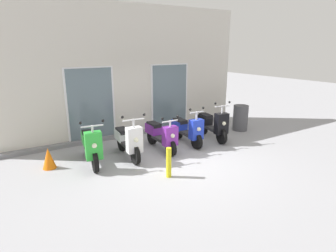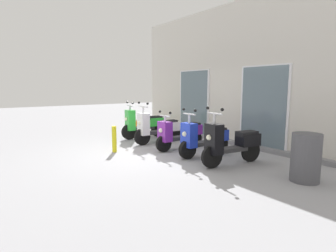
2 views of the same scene
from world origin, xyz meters
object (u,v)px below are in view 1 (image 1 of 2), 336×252
(scooter_green, at_px, (91,146))
(traffic_cone, at_px, (49,158))
(scooter_white, at_px, (128,140))
(scooter_black, at_px, (213,124))
(scooter_purple, at_px, (161,135))
(scooter_blue, at_px, (187,130))
(curb_bollard, at_px, (169,163))
(trash_bin, at_px, (240,118))

(scooter_green, height_order, traffic_cone, scooter_green)
(scooter_white, distance_m, scooter_black, 2.92)
(scooter_black, bearing_deg, scooter_purple, 178.51)
(scooter_blue, relative_size, traffic_cone, 2.94)
(traffic_cone, bearing_deg, scooter_white, -10.97)
(scooter_green, xyz_separation_m, scooter_blue, (2.94, 0.00, -0.04))
(scooter_white, distance_m, curb_bollard, 1.59)
(scooter_white, height_order, scooter_purple, scooter_white)
(scooter_blue, distance_m, trash_bin, 2.46)
(scooter_white, bearing_deg, curb_bollard, -79.39)
(trash_bin, distance_m, traffic_cone, 6.36)
(trash_bin, bearing_deg, scooter_green, -177.81)
(scooter_purple, relative_size, curb_bollard, 2.20)
(scooter_purple, xyz_separation_m, scooter_black, (1.88, -0.05, 0.05))
(scooter_black, height_order, curb_bollard, scooter_black)
(scooter_white, relative_size, scooter_black, 0.99)
(scooter_green, height_order, curb_bollard, scooter_green)
(scooter_purple, bearing_deg, scooter_blue, 1.67)
(scooter_white, height_order, trash_bin, scooter_white)
(scooter_white, xyz_separation_m, scooter_blue, (1.98, 0.08, -0.03))
(scooter_green, xyz_separation_m, scooter_black, (3.88, -0.07, 0.01))
(scooter_black, bearing_deg, trash_bin, 10.41)
(scooter_purple, distance_m, curb_bollard, 1.78)
(scooter_green, bearing_deg, scooter_purple, -0.66)
(scooter_green, xyz_separation_m, curb_bollard, (1.26, -1.64, -0.14))
(scooter_green, distance_m, scooter_purple, 2.00)
(scooter_green, height_order, scooter_purple, scooter_green)
(scooter_green, bearing_deg, trash_bin, 2.19)
(scooter_purple, distance_m, trash_bin, 3.40)
(scooter_white, bearing_deg, scooter_black, 0.14)
(scooter_white, relative_size, curb_bollard, 2.27)
(scooter_black, distance_m, curb_bollard, 3.06)
(scooter_green, relative_size, traffic_cone, 3.02)
(scooter_purple, height_order, scooter_black, scooter_black)
(curb_bollard, bearing_deg, scooter_green, 127.44)
(scooter_black, xyz_separation_m, traffic_cone, (-4.84, 0.37, -0.24))
(scooter_blue, bearing_deg, scooter_purple, -178.33)
(traffic_cone, height_order, curb_bollard, curb_bollard)
(scooter_white, xyz_separation_m, traffic_cone, (-1.93, 0.37, -0.22))
(scooter_purple, relative_size, scooter_black, 0.96)
(scooter_white, bearing_deg, scooter_green, 175.31)
(scooter_purple, bearing_deg, scooter_black, -1.49)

